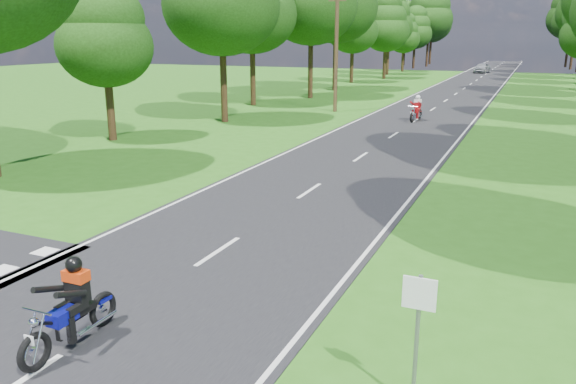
% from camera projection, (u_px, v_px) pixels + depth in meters
% --- Properties ---
extents(ground, '(160.00, 160.00, 0.00)m').
position_uv_depth(ground, '(169.00, 284.00, 11.76)').
color(ground, '#275E15').
rests_on(ground, ground).
extents(main_road, '(7.00, 140.00, 0.02)m').
position_uv_depth(main_road, '(464.00, 88.00, 55.88)').
color(main_road, black).
rests_on(main_road, ground).
extents(road_markings, '(7.40, 140.00, 0.01)m').
position_uv_depth(road_markings, '(460.00, 90.00, 54.28)').
color(road_markings, silver).
rests_on(road_markings, main_road).
extents(treeline, '(40.00, 115.35, 14.78)m').
position_uv_depth(treeline, '(495.00, 6.00, 62.01)').
color(treeline, black).
rests_on(treeline, ground).
extents(telegraph_pole, '(1.20, 0.26, 8.00)m').
position_uv_depth(telegraph_pole, '(336.00, 51.00, 37.70)').
color(telegraph_pole, '#382616').
rests_on(telegraph_pole, ground).
extents(road_sign, '(0.45, 0.07, 2.00)m').
position_uv_depth(road_sign, '(418.00, 321.00, 7.49)').
color(road_sign, slate).
rests_on(road_sign, ground).
extents(rider_near_blue, '(0.64, 1.85, 1.53)m').
position_uv_depth(rider_near_blue, '(68.00, 304.00, 9.17)').
color(rider_near_blue, '#0C0F8B').
rests_on(rider_near_blue, main_road).
extents(rider_far_red, '(0.80, 1.93, 1.56)m').
position_uv_depth(rider_far_red, '(416.00, 108.00, 34.16)').
color(rider_far_red, '#A30C0E').
rests_on(rider_far_red, main_road).
extents(distant_car, '(2.32, 4.38, 1.42)m').
position_uv_depth(distant_car, '(482.00, 68.00, 79.44)').
color(distant_car, '#AAADB1').
rests_on(distant_car, main_road).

